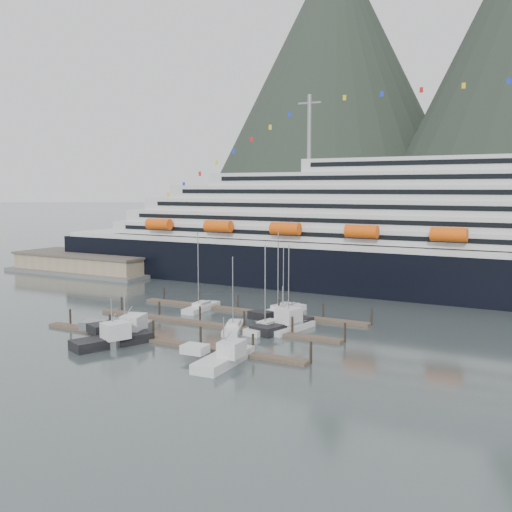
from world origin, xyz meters
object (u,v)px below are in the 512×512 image
object	(u,v)px
sailboat_h	(269,328)
sailboat_f	(285,310)
sailboat_d	(292,328)
trawler_a	(124,332)
trawler_d	(223,358)
cruise_ship	(477,242)
sailboat_g	(282,311)
sailboat_c	(234,328)
trawler_e	(282,324)
trawler_b	(112,339)
sailboat_e	(201,308)
warehouse	(88,264)

from	to	relation	value
sailboat_h	sailboat_f	bearing A→B (deg)	25.03
sailboat_h	sailboat_d	bearing A→B (deg)	-51.79
sailboat_f	trawler_a	distance (m)	33.23
sailboat_f	sailboat_h	size ratio (longest dim) A/B	0.88
sailboat_d	trawler_d	bearing A→B (deg)	-170.99
cruise_ship	trawler_d	world-z (taller)	cruise_ship
sailboat_g	trawler_d	world-z (taller)	sailboat_g
sailboat_c	sailboat_f	distance (m)	17.85
cruise_ship	sailboat_h	bearing A→B (deg)	-116.21
sailboat_h	trawler_a	bearing A→B (deg)	138.72
sailboat_d	sailboat_c	bearing A→B (deg)	126.66
cruise_ship	trawler_e	size ratio (longest dim) A/B	16.01
sailboat_c	trawler_b	xyz separation A→B (m)	(-11.19, -17.11, 0.57)
sailboat_h	trawler_b	bearing A→B (deg)	148.85
sailboat_f	trawler_d	world-z (taller)	sailboat_f
sailboat_c	trawler_a	bearing A→B (deg)	112.17
cruise_ship	sailboat_d	bearing A→B (deg)	-113.84
sailboat_d	trawler_b	distance (m)	29.32
trawler_d	sailboat_g	bearing A→B (deg)	9.29
sailboat_h	sailboat_c	bearing A→B (deg)	125.26
sailboat_f	trawler_d	bearing A→B (deg)	-173.03
cruise_ship	sailboat_g	world-z (taller)	cruise_ship
sailboat_d	sailboat_h	size ratio (longest dim) A/B	0.99
sailboat_d	trawler_e	xyz separation A→B (m)	(-1.82, -0.11, 0.58)
sailboat_h	sailboat_e	bearing A→B (deg)	74.55
sailboat_c	sailboat_e	world-z (taller)	sailboat_e
cruise_ship	warehouse	world-z (taller)	cruise_ship
sailboat_f	trawler_e	bearing A→B (deg)	-161.56
cruise_ship	sailboat_g	bearing A→B (deg)	-128.25
sailboat_c	sailboat_d	bearing A→B (deg)	-84.45
sailboat_e	trawler_a	world-z (taller)	sailboat_e
sailboat_c	sailboat_e	xyz separation A→B (m)	(-14.20, 11.27, 0.02)
sailboat_g	warehouse	bearing A→B (deg)	84.41
cruise_ship	sailboat_f	world-z (taller)	cruise_ship
sailboat_c	trawler_d	xyz separation A→B (m)	(8.66, -17.17, 0.49)
cruise_ship	sailboat_c	world-z (taller)	cruise_ship
trawler_b	sailboat_g	bearing A→B (deg)	1.89
sailboat_g	sailboat_h	world-z (taller)	sailboat_g
trawler_b	warehouse	bearing A→B (deg)	68.93
sailboat_d	sailboat_h	xyz separation A→B (m)	(-3.37, -1.92, 0.03)
sailboat_f	trawler_a	world-z (taller)	sailboat_f
sailboat_g	sailboat_h	xyz separation A→B (m)	(4.27, -13.43, -0.00)
sailboat_c	sailboat_e	bearing A→B (deg)	29.25
sailboat_d	trawler_a	distance (m)	27.34
sailboat_e	sailboat_h	distance (m)	21.25
sailboat_f	trawler_e	xyz separation A→B (m)	(6.04, -13.41, 0.58)
trawler_e	sailboat_h	bearing A→B (deg)	151.35
warehouse	trawler_d	world-z (taller)	trawler_d
sailboat_g	cruise_ship	bearing A→B (deg)	-25.80
sailboat_d	sailboat_g	size ratio (longest dim) A/B	0.92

